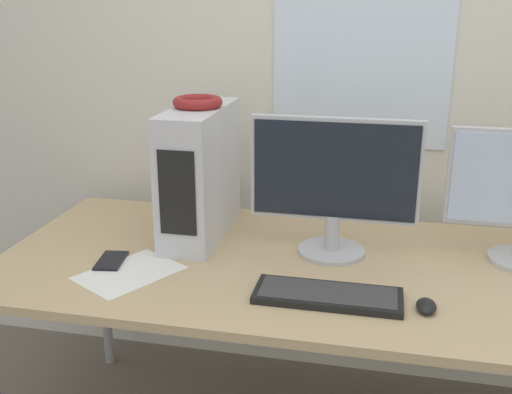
% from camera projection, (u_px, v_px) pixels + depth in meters
% --- Properties ---
extents(wall_back, '(8.00, 0.07, 2.70)m').
position_uv_depth(wall_back, '(395.00, 53.00, 2.21)').
color(wall_back, beige).
rests_on(wall_back, ground_plane).
extents(desk, '(2.46, 0.92, 0.74)m').
position_uv_depth(desk, '(381.00, 281.00, 1.87)').
color(desk, tan).
rests_on(desk, ground_plane).
extents(pc_tower, '(0.17, 0.47, 0.45)m').
position_uv_depth(pc_tower, '(200.00, 173.00, 2.07)').
color(pc_tower, silver).
rests_on(pc_tower, desk).
extents(headphones, '(0.17, 0.17, 0.04)m').
position_uv_depth(headphones, '(198.00, 102.00, 1.99)').
color(headphones, maroon).
rests_on(headphones, pc_tower).
extents(monitor_main, '(0.54, 0.22, 0.45)m').
position_uv_depth(monitor_main, '(334.00, 182.00, 1.90)').
color(monitor_main, '#B7B7BC').
rests_on(monitor_main, desk).
extents(keyboard, '(0.41, 0.15, 0.02)m').
position_uv_depth(keyboard, '(328.00, 295.00, 1.67)').
color(keyboard, black).
rests_on(keyboard, desk).
extents(mouse, '(0.05, 0.08, 0.03)m').
position_uv_depth(mouse, '(426.00, 306.00, 1.61)').
color(mouse, black).
rests_on(mouse, desk).
extents(cell_phone, '(0.10, 0.15, 0.01)m').
position_uv_depth(cell_phone, '(111.00, 261.00, 1.91)').
color(cell_phone, black).
rests_on(cell_phone, desk).
extents(paper_sheet_left, '(0.33, 0.36, 0.00)m').
position_uv_depth(paper_sheet_left, '(130.00, 273.00, 1.83)').
color(paper_sheet_left, white).
rests_on(paper_sheet_left, desk).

